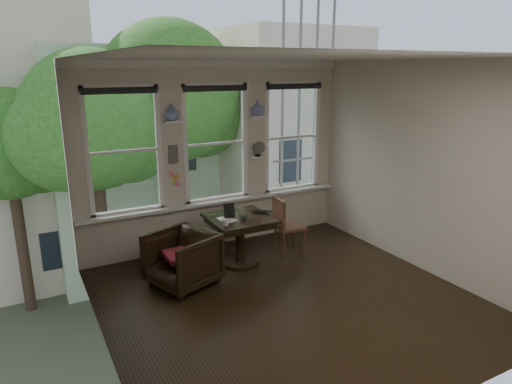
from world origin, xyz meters
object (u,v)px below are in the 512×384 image
table (240,241)px  side_chair_right (290,226)px  armchair_left (182,259)px  mug (226,222)px  laptop (262,213)px

table → side_chair_right: 0.89m
armchair_left → mug: mug is taller
table → mug: size_ratio=8.90×
armchair_left → laptop: bearing=79.1°
table → armchair_left: size_ratio=1.08×
side_chair_right → laptop: side_chair_right is taller
armchair_left → side_chair_right: bearing=76.9°
armchair_left → laptop: size_ratio=2.70×
table → laptop: (0.37, -0.01, 0.39)m
armchair_left → laptop: 1.44m
armchair_left → table: bearing=83.2°
mug → table: bearing=36.2°
armchair_left → side_chair_right: 1.89m
side_chair_right → laptop: size_ratio=2.99×
table → laptop: 0.54m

